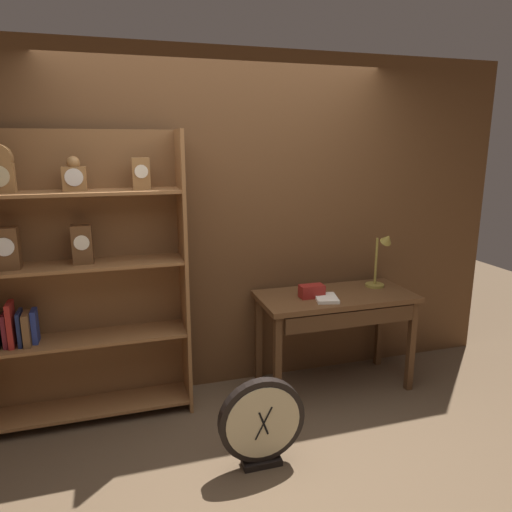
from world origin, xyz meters
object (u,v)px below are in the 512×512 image
(desk_lamp, at_px, (381,259))
(open_repair_manual, at_px, (326,298))
(toolbox_small, at_px, (312,291))
(bookshelf, at_px, (75,280))
(round_clock_large, at_px, (262,422))
(workbench, at_px, (336,308))

(desk_lamp, height_order, open_repair_manual, desk_lamp)
(desk_lamp, relative_size, toolbox_small, 2.49)
(bookshelf, relative_size, desk_lamp, 4.36)
(open_repair_manual, xyz_separation_m, round_clock_large, (-0.72, -0.67, -0.50))
(round_clock_large, bearing_deg, workbench, 41.42)
(toolbox_small, relative_size, open_repair_manual, 0.84)
(bookshelf, distance_m, open_repair_manual, 1.79)
(bookshelf, height_order, open_repair_manual, bookshelf)
(bookshelf, relative_size, round_clock_large, 3.52)
(toolbox_small, bearing_deg, open_repair_manual, -44.94)
(open_repair_manual, bearing_deg, workbench, 44.78)
(desk_lamp, xyz_separation_m, open_repair_manual, (-0.56, -0.17, -0.22))
(desk_lamp, bearing_deg, round_clock_large, -146.67)
(workbench, bearing_deg, bookshelf, 175.47)
(desk_lamp, height_order, round_clock_large, desk_lamp)
(workbench, relative_size, open_repair_manual, 5.52)
(bookshelf, relative_size, toolbox_small, 10.85)
(open_repair_manual, bearing_deg, toolbox_small, 148.90)
(workbench, relative_size, desk_lamp, 2.63)
(workbench, height_order, desk_lamp, desk_lamp)
(round_clock_large, bearing_deg, open_repair_manual, 43.00)
(open_repair_manual, height_order, round_clock_large, open_repair_manual)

